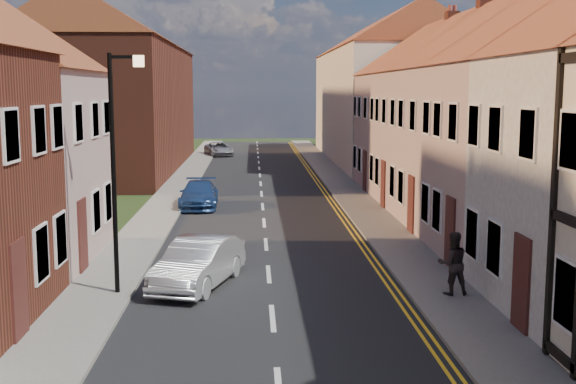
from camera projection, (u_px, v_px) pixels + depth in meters
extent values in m
cube|color=black|center=(264.00, 223.00, 28.47)|extent=(7.00, 90.00, 0.02)
cube|color=#9A978C|center=(152.00, 223.00, 28.25)|extent=(1.80, 90.00, 0.12)
cube|color=#9A978C|center=(375.00, 221.00, 28.68)|extent=(1.80, 90.00, 0.12)
cube|color=#AB8F87|center=(571.00, 163.00, 22.07)|extent=(8.00, 5.00, 6.00)
cube|color=#AB8F87|center=(509.00, 149.00, 27.41)|extent=(8.00, 5.80, 6.00)
cube|color=#5E281B|center=(539.00, 1.00, 24.41)|extent=(0.60, 0.60, 1.60)
cube|color=#AB8F87|center=(467.00, 139.00, 32.75)|extent=(8.00, 5.00, 6.00)
cube|color=#5E281B|center=(484.00, 18.00, 30.14)|extent=(0.60, 0.60, 1.60)
cube|color=#AB8F87|center=(437.00, 132.00, 38.09)|extent=(8.00, 5.80, 6.00)
cube|color=#5E281B|center=(452.00, 28.00, 35.09)|extent=(0.60, 0.60, 1.60)
cube|color=beige|center=(385.00, 107.00, 53.08)|extent=(8.00, 24.00, 8.00)
cube|color=#5E281B|center=(117.00, 109.00, 47.23)|extent=(8.00, 24.00, 8.00)
cylinder|color=black|center=(114.00, 175.00, 17.95)|extent=(0.12, 0.12, 6.00)
cube|color=black|center=(124.00, 57.00, 17.56)|extent=(0.70, 0.08, 0.08)
cube|color=#FFD899|center=(139.00, 61.00, 17.59)|extent=(0.25, 0.15, 0.28)
imported|color=#B5B8BD|center=(198.00, 263.00, 19.22)|extent=(2.48, 4.17, 1.30)
imported|color=navy|center=(199.00, 195.00, 32.21)|extent=(1.70, 4.06, 1.17)
imported|color=#999AA0|center=(219.00, 149.00, 57.40)|extent=(2.72, 4.25, 1.09)
imported|color=#292121|center=(453.00, 263.00, 18.06)|extent=(0.81, 0.65, 1.60)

